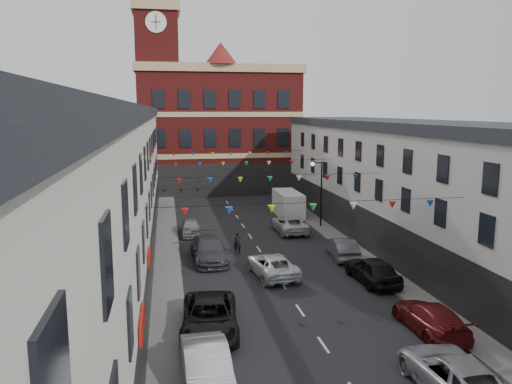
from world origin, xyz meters
TOP-DOWN VIEW (x-y plane):
  - ground at (0.00, 0.00)m, footprint 160.00×160.00m
  - pavement_left at (-6.90, 2.00)m, footprint 1.80×64.00m
  - pavement_right at (6.90, 2.00)m, footprint 1.80×64.00m
  - terrace_left at (-11.78, 1.00)m, footprint 8.40×56.00m
  - terrace_right at (11.78, 1.00)m, footprint 8.40×56.00m
  - civic_building at (0.00, 37.95)m, footprint 20.60×13.30m
  - clock_tower at (-7.50, 35.00)m, footprint 5.60×5.60m
  - distant_hill at (-4.00, 62.00)m, footprint 40.00×14.00m
  - street_lamp at (6.55, 14.00)m, footprint 1.10×0.36m
  - car_left_b at (-5.47, -10.65)m, footprint 1.90×5.01m
  - car_left_c at (-4.95, -5.84)m, footprint 3.11×5.91m
  - car_left_d at (-4.00, 5.67)m, footprint 2.54×5.74m
  - car_left_e at (-4.90, 13.25)m, footprint 1.68×4.09m
  - car_right_b at (3.60, -12.65)m, footprint 2.64×5.56m
  - car_right_c at (5.42, -7.60)m, footprint 2.04×4.96m
  - car_right_d at (5.50, -0.62)m, footprint 2.21×4.93m
  - car_right_e at (5.50, 4.73)m, footprint 2.04×4.60m
  - car_right_f at (3.60, 12.84)m, footprint 2.55×5.31m
  - moving_car at (-0.27, 1.77)m, footprint 2.95×5.38m
  - white_van at (5.11, 19.43)m, footprint 2.13×5.54m
  - pedestrian at (-1.75, 7.18)m, footprint 0.66×0.51m

SIDE VIEW (x-z plane):
  - ground at x=0.00m, z-range 0.00..0.00m
  - pavement_left at x=-6.90m, z-range 0.00..0.15m
  - pavement_right at x=6.90m, z-range 0.00..0.15m
  - car_left_e at x=-4.90m, z-range 0.00..1.39m
  - moving_car at x=-0.27m, z-range 0.00..1.43m
  - car_right_c at x=5.42m, z-range 0.00..1.44m
  - car_right_f at x=3.60m, z-range 0.00..1.46m
  - car_right_e at x=5.50m, z-range 0.00..1.47m
  - car_right_b at x=3.60m, z-range 0.00..1.53m
  - car_left_c at x=-4.95m, z-range 0.00..1.59m
  - pedestrian at x=-1.75m, z-range 0.00..1.61m
  - car_left_b at x=-5.47m, z-range 0.00..1.63m
  - car_left_d at x=-4.00m, z-range 0.00..1.64m
  - car_right_d at x=5.50m, z-range 0.00..1.64m
  - white_van at x=5.11m, z-range 0.00..2.45m
  - street_lamp at x=6.55m, z-range 0.90..6.90m
  - terrace_right at x=11.78m, z-range 0.00..9.70m
  - distant_hill at x=-4.00m, z-range 0.00..10.00m
  - terrace_left at x=-11.78m, z-range 0.00..10.70m
  - civic_building at x=0.00m, z-range -1.11..17.39m
  - clock_tower at x=-7.50m, z-range -0.07..29.93m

